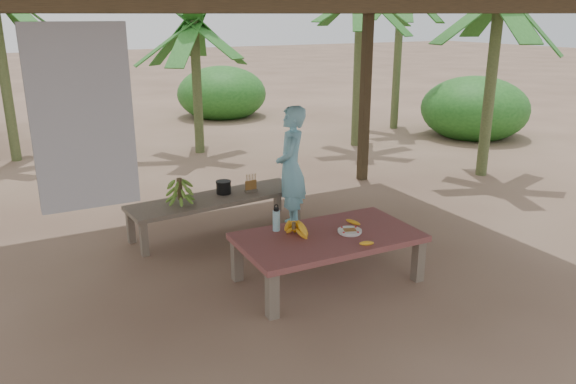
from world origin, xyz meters
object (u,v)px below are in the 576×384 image
ripe_banana_bunch (294,229)px  plate (350,231)px  water_flask (276,220)px  woman (291,168)px  bench (217,201)px  work_table (328,241)px  cooking_pot (224,188)px

ripe_banana_bunch → plate: ripe_banana_bunch is taller
plate → water_flask: water_flask is taller
plate → woman: (0.17, 1.57, 0.26)m
bench → ripe_banana_bunch: bearing=-90.2°
work_table → water_flask: size_ratio=6.44×
woman → plate: bearing=26.7°
work_table → water_flask: (-0.41, 0.35, 0.18)m
ripe_banana_bunch → cooking_pot: (-0.03, 1.79, -0.06)m
work_table → woman: bearing=76.8°
plate → cooking_pot: 2.05m
bench → plate: 2.01m
ripe_banana_bunch → water_flask: size_ratio=0.99×
bench → woman: bearing=-24.5°
bench → cooking_pot: size_ratio=12.27×
work_table → bench: 1.88m
cooking_pot → woman: 0.88m
work_table → ripe_banana_bunch: bearing=163.6°
woman → work_table: bearing=18.6°
ripe_banana_bunch → water_flask: bearing=106.6°
ripe_banana_bunch → woman: bearing=62.6°
ripe_banana_bunch → water_flask: water_flask is taller
plate → woman: 1.60m
ripe_banana_bunch → water_flask: (-0.07, 0.24, 0.03)m
bench → woman: woman is taller
water_flask → woman: bearing=55.6°
water_flask → plate: bearing=-33.3°
plate → cooking_pot: size_ratio=1.34×
bench → ripe_banana_bunch: (0.15, -1.71, 0.19)m
water_flask → woman: (0.80, 1.16, 0.16)m
work_table → woman: size_ratio=1.17×
work_table → woman: woman is taller
cooking_pot → plate: bearing=-73.6°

